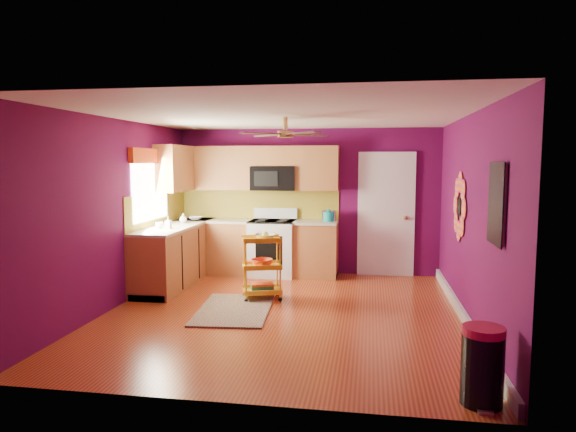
# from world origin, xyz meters

# --- Properties ---
(ground) EXTENTS (5.00, 5.00, 0.00)m
(ground) POSITION_xyz_m (0.00, 0.00, 0.00)
(ground) COLOR maroon
(ground) RESTS_ON ground
(room_envelope) EXTENTS (4.54, 5.04, 2.52)m
(room_envelope) POSITION_xyz_m (0.03, 0.00, 1.63)
(room_envelope) COLOR #560942
(room_envelope) RESTS_ON ground
(lower_cabinets) EXTENTS (2.81, 2.31, 0.94)m
(lower_cabinets) POSITION_xyz_m (-1.35, 1.82, 0.43)
(lower_cabinets) COLOR brown
(lower_cabinets) RESTS_ON ground
(electric_range) EXTENTS (0.76, 0.66, 1.13)m
(electric_range) POSITION_xyz_m (-0.55, 2.17, 0.48)
(electric_range) COLOR white
(electric_range) RESTS_ON ground
(upper_cabinetry) EXTENTS (2.80, 2.30, 1.26)m
(upper_cabinetry) POSITION_xyz_m (-1.24, 2.17, 1.80)
(upper_cabinetry) COLOR brown
(upper_cabinetry) RESTS_ON ground
(left_window) EXTENTS (0.08, 1.35, 1.08)m
(left_window) POSITION_xyz_m (-2.22, 1.05, 1.74)
(left_window) COLOR white
(left_window) RESTS_ON ground
(panel_door) EXTENTS (0.95, 0.11, 2.15)m
(panel_door) POSITION_xyz_m (1.35, 2.47, 1.02)
(panel_door) COLOR white
(panel_door) RESTS_ON ground
(right_wall_art) EXTENTS (0.04, 2.74, 1.04)m
(right_wall_art) POSITION_xyz_m (2.23, -0.34, 1.44)
(right_wall_art) COLOR black
(right_wall_art) RESTS_ON ground
(ceiling_fan) EXTENTS (1.01, 1.01, 0.26)m
(ceiling_fan) POSITION_xyz_m (0.00, 0.20, 2.29)
(ceiling_fan) COLOR #BF8C3F
(ceiling_fan) RESTS_ON ground
(shag_rug) EXTENTS (1.03, 1.56, 0.02)m
(shag_rug) POSITION_xyz_m (-0.65, 0.02, 0.01)
(shag_rug) COLOR black
(shag_rug) RESTS_ON ground
(rolling_cart) EXTENTS (0.63, 0.53, 0.96)m
(rolling_cart) POSITION_xyz_m (-0.40, 0.63, 0.49)
(rolling_cart) COLOR yellow
(rolling_cart) RESTS_ON ground
(trash_can) EXTENTS (0.34, 0.36, 0.64)m
(trash_can) POSITION_xyz_m (1.98, -2.20, 0.32)
(trash_can) COLOR black
(trash_can) RESTS_ON ground
(teal_kettle) EXTENTS (0.18, 0.18, 0.21)m
(teal_kettle) POSITION_xyz_m (0.40, 2.20, 1.02)
(teal_kettle) COLOR teal
(teal_kettle) RESTS_ON lower_cabinets
(toaster) EXTENTS (0.22, 0.15, 0.18)m
(toaster) POSITION_xyz_m (0.40, 2.27, 1.03)
(toaster) COLOR beige
(toaster) RESTS_ON lower_cabinets
(soap_bottle_a) EXTENTS (0.08, 0.08, 0.18)m
(soap_bottle_a) POSITION_xyz_m (-1.89, 0.91, 1.03)
(soap_bottle_a) COLOR #EA3F72
(soap_bottle_a) RESTS_ON lower_cabinets
(soap_bottle_b) EXTENTS (0.12, 0.12, 0.16)m
(soap_bottle_b) POSITION_xyz_m (-1.93, 1.61, 1.02)
(soap_bottle_b) COLOR white
(soap_bottle_b) RESTS_ON lower_cabinets
(counter_dish) EXTENTS (0.24, 0.24, 0.06)m
(counter_dish) POSITION_xyz_m (-1.87, 2.06, 0.97)
(counter_dish) COLOR white
(counter_dish) RESTS_ON lower_cabinets
(counter_cup) EXTENTS (0.12, 0.12, 0.09)m
(counter_cup) POSITION_xyz_m (-2.04, 0.92, 0.99)
(counter_cup) COLOR white
(counter_cup) RESTS_ON lower_cabinets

